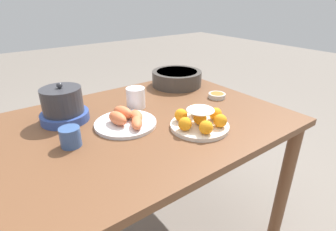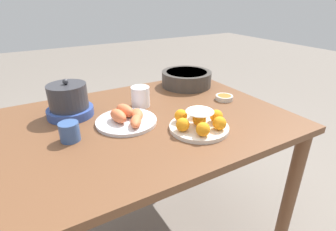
{
  "view_description": "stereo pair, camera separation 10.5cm",
  "coord_description": "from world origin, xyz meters",
  "px_view_note": "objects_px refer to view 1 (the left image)",
  "views": [
    {
      "loc": [
        -0.48,
        -0.87,
        1.21
      ],
      "look_at": [
        0.08,
        -0.1,
        0.76
      ],
      "focal_mm": 28.0,
      "sensor_mm": 36.0,
      "label": 1
    },
    {
      "loc": [
        -0.4,
        -0.92,
        1.21
      ],
      "look_at": [
        0.08,
        -0.1,
        0.76
      ],
      "focal_mm": 28.0,
      "sensor_mm": 36.0,
      "label": 2
    }
  ],
  "objects_px": {
    "cup_far": "(136,98)",
    "cake_plate": "(200,121)",
    "dining_table": "(139,142)",
    "cup_near": "(70,137)",
    "sauce_bowl": "(217,95)",
    "seafood_platter": "(126,120)",
    "warming_pot": "(63,106)",
    "serving_bowl": "(177,78)"
  },
  "relations": [
    {
      "from": "dining_table",
      "to": "cake_plate",
      "type": "relative_size",
      "value": 5.36
    },
    {
      "from": "cake_plate",
      "to": "cup_near",
      "type": "distance_m",
      "value": 0.48
    },
    {
      "from": "serving_bowl",
      "to": "warming_pot",
      "type": "relative_size",
      "value": 1.44
    },
    {
      "from": "cake_plate",
      "to": "sauce_bowl",
      "type": "bearing_deg",
      "value": 32.91
    },
    {
      "from": "cup_near",
      "to": "cup_far",
      "type": "distance_m",
      "value": 0.39
    },
    {
      "from": "serving_bowl",
      "to": "warming_pot",
      "type": "distance_m",
      "value": 0.67
    },
    {
      "from": "cake_plate",
      "to": "cup_far",
      "type": "height_order",
      "value": "cup_far"
    },
    {
      "from": "dining_table",
      "to": "seafood_platter",
      "type": "distance_m",
      "value": 0.13
    },
    {
      "from": "serving_bowl",
      "to": "cup_near",
      "type": "bearing_deg",
      "value": -156.67
    },
    {
      "from": "cup_near",
      "to": "seafood_platter",
      "type": "bearing_deg",
      "value": 6.67
    },
    {
      "from": "sauce_bowl",
      "to": "seafood_platter",
      "type": "relative_size",
      "value": 0.35
    },
    {
      "from": "sauce_bowl",
      "to": "cup_near",
      "type": "relative_size",
      "value": 1.21
    },
    {
      "from": "cake_plate",
      "to": "warming_pot",
      "type": "distance_m",
      "value": 0.56
    },
    {
      "from": "serving_bowl",
      "to": "cup_near",
      "type": "xyz_separation_m",
      "value": [
        -0.71,
        -0.31,
        -0.01
      ]
    },
    {
      "from": "serving_bowl",
      "to": "cake_plate",
      "type": "bearing_deg",
      "value": -118.41
    },
    {
      "from": "seafood_platter",
      "to": "cup_far",
      "type": "bearing_deg",
      "value": 47.57
    },
    {
      "from": "cake_plate",
      "to": "serving_bowl",
      "type": "bearing_deg",
      "value": 61.59
    },
    {
      "from": "sauce_bowl",
      "to": "warming_pot",
      "type": "bearing_deg",
      "value": 164.53
    },
    {
      "from": "serving_bowl",
      "to": "sauce_bowl",
      "type": "xyz_separation_m",
      "value": [
        0.04,
        -0.28,
        -0.03
      ]
    },
    {
      "from": "cup_far",
      "to": "serving_bowl",
      "type": "bearing_deg",
      "value": 21.98
    },
    {
      "from": "cake_plate",
      "to": "sauce_bowl",
      "type": "height_order",
      "value": "cake_plate"
    },
    {
      "from": "seafood_platter",
      "to": "warming_pot",
      "type": "relative_size",
      "value": 1.27
    },
    {
      "from": "dining_table",
      "to": "cake_plate",
      "type": "distance_m",
      "value": 0.29
    },
    {
      "from": "cake_plate",
      "to": "cup_far",
      "type": "distance_m",
      "value": 0.35
    },
    {
      "from": "cake_plate",
      "to": "seafood_platter",
      "type": "distance_m",
      "value": 0.3
    },
    {
      "from": "dining_table",
      "to": "sauce_bowl",
      "type": "height_order",
      "value": "sauce_bowl"
    },
    {
      "from": "serving_bowl",
      "to": "cup_near",
      "type": "relative_size",
      "value": 3.96
    },
    {
      "from": "warming_pot",
      "to": "seafood_platter",
      "type": "bearing_deg",
      "value": -46.0
    },
    {
      "from": "dining_table",
      "to": "cup_near",
      "type": "relative_size",
      "value": 17.51
    },
    {
      "from": "dining_table",
      "to": "seafood_platter",
      "type": "relative_size",
      "value": 5.0
    },
    {
      "from": "cup_far",
      "to": "cake_plate",
      "type": "bearing_deg",
      "value": -73.43
    },
    {
      "from": "cup_near",
      "to": "serving_bowl",
      "type": "bearing_deg",
      "value": 23.33
    },
    {
      "from": "dining_table",
      "to": "warming_pot",
      "type": "height_order",
      "value": "warming_pot"
    },
    {
      "from": "dining_table",
      "to": "cup_far",
      "type": "relative_size",
      "value": 13.22
    },
    {
      "from": "dining_table",
      "to": "warming_pot",
      "type": "relative_size",
      "value": 6.37
    },
    {
      "from": "seafood_platter",
      "to": "sauce_bowl",
      "type": "bearing_deg",
      "value": -0.31
    },
    {
      "from": "sauce_bowl",
      "to": "cup_far",
      "type": "bearing_deg",
      "value": 160.56
    },
    {
      "from": "serving_bowl",
      "to": "cup_far",
      "type": "distance_m",
      "value": 0.38
    },
    {
      "from": "dining_table",
      "to": "serving_bowl",
      "type": "relative_size",
      "value": 4.43
    },
    {
      "from": "serving_bowl",
      "to": "warming_pot",
      "type": "bearing_deg",
      "value": -172.52
    },
    {
      "from": "warming_pot",
      "to": "sauce_bowl",
      "type": "bearing_deg",
      "value": -15.47
    },
    {
      "from": "warming_pot",
      "to": "serving_bowl",
      "type": "bearing_deg",
      "value": 7.48
    }
  ]
}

